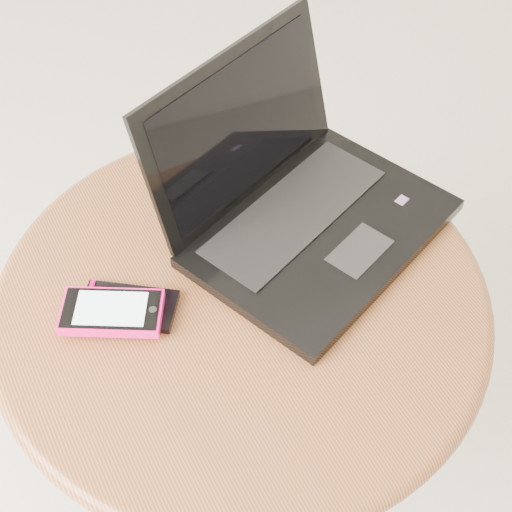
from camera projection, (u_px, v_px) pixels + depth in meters
table at (242, 340)px, 1.09m from camera, size 0.66×0.66×0.52m
laptop at (298, 202)px, 1.05m from camera, size 0.43×0.41×0.22m
phone_black at (129, 306)px, 0.98m from camera, size 0.13×0.12×0.01m
phone_pink at (112, 312)px, 0.96m from camera, size 0.14×0.12×0.02m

